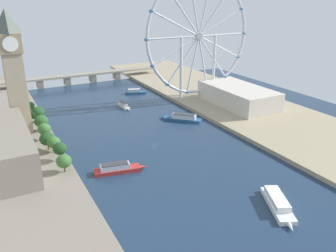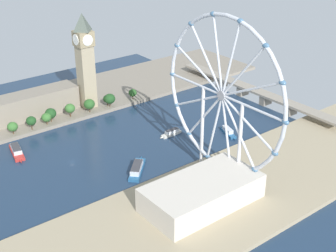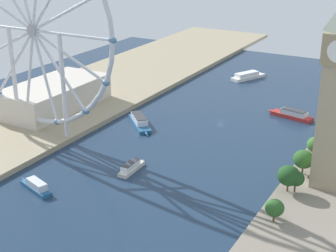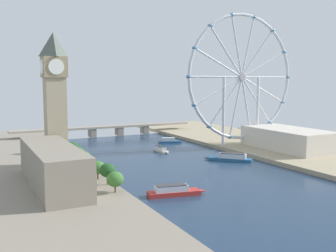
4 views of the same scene
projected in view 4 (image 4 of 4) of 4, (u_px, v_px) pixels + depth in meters
name	position (u px, v px, depth m)	size (l,w,h in m)	color
ground_plane	(206.00, 176.00, 236.80)	(377.71, 377.71, 0.00)	#1E334C
riverbank_left	(26.00, 196.00, 189.60)	(90.00, 520.00, 3.00)	gray
riverbank_right	(327.00, 158.00, 283.64)	(90.00, 520.00, 3.00)	tan
clock_tower	(55.00, 97.00, 247.87)	(15.47, 15.47, 84.63)	tan
parliament_block	(53.00, 166.00, 202.67)	(22.00, 82.90, 20.88)	gray
tree_row_embankment	(83.00, 158.00, 239.65)	(13.07, 125.66, 12.23)	#513823
ferris_wheel	(242.00, 78.00, 329.22)	(108.05, 3.20, 110.54)	silver
riverside_hall	(288.00, 139.00, 314.05)	(37.69, 74.26, 16.10)	beige
river_bridge	(106.00, 129.00, 407.33)	(189.71, 12.61, 10.60)	gray
tour_boat_1	(161.00, 150.00, 316.27)	(5.42, 21.55, 4.81)	beige
tour_boat_2	(174.00, 191.00, 196.08)	(31.38, 12.32, 5.68)	#B22D28
tour_boat_3	(169.00, 141.00, 362.09)	(23.48, 11.13, 5.01)	#235684
tour_boat_4	(231.00, 158.00, 281.44)	(28.69, 28.45, 5.73)	#235684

